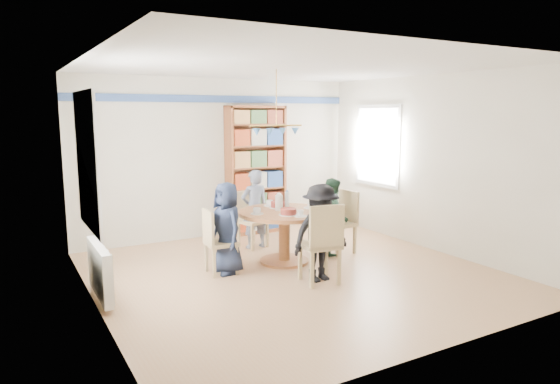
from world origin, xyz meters
TOP-DOWN VIEW (x-y plane):
  - ground at (0.00, 0.00)m, footprint 5.00×5.00m
  - room_shell at (-0.26, 0.87)m, footprint 5.00×5.00m
  - radiator at (-2.42, 0.30)m, footprint 0.12×1.00m
  - dining_table at (0.14, 0.52)m, footprint 1.30×1.30m
  - chair_left at (-0.91, 0.52)m, footprint 0.41×0.41m
  - chair_right at (1.19, 0.54)m, footprint 0.45×0.45m
  - chair_far at (0.09, 1.54)m, footprint 0.49×0.49m
  - chair_near at (0.09, -0.51)m, footprint 0.52×0.52m
  - person_left at (-0.75, 0.50)m, footprint 0.44×0.63m
  - person_right at (1.00, 0.55)m, footprint 0.60×0.68m
  - person_far at (0.13, 1.43)m, footprint 0.46×0.30m
  - person_near at (0.14, -0.38)m, footprint 0.83×0.51m
  - bookshelf at (0.62, 2.34)m, footprint 1.07×0.32m
  - tableware at (0.12, 0.55)m, footprint 1.04×1.04m

SIDE VIEW (x-z plane):
  - ground at x=0.00m, z-range 0.00..0.00m
  - radiator at x=-2.42m, z-range 0.05..0.65m
  - chair_left at x=-0.91m, z-range 0.04..0.91m
  - chair_far at x=0.09m, z-range 0.04..0.94m
  - chair_right at x=1.19m, z-range 0.05..1.00m
  - dining_table at x=0.14m, z-range 0.18..0.93m
  - chair_near at x=0.09m, z-range 0.05..1.08m
  - person_right at x=1.00m, z-range 0.00..1.16m
  - person_left at x=-0.75m, z-range 0.00..1.23m
  - person_near at x=0.14m, z-range 0.00..1.25m
  - person_far at x=0.13m, z-range 0.00..1.25m
  - tableware at x=0.12m, z-range 0.67..0.95m
  - bookshelf at x=0.62m, z-range -0.02..2.22m
  - room_shell at x=-0.26m, z-range -0.85..4.15m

